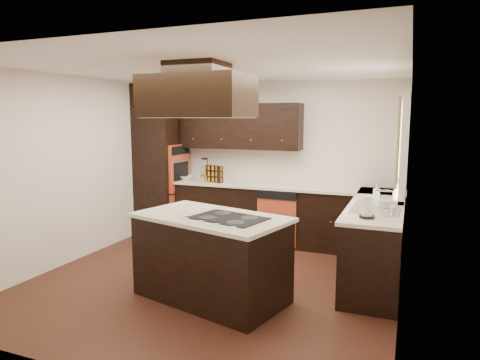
# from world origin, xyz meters

# --- Properties ---
(floor) EXTENTS (4.20, 4.20, 0.02)m
(floor) POSITION_xyz_m (0.00, 0.00, -0.01)
(floor) COLOR #582C1C
(floor) RESTS_ON ground
(ceiling) EXTENTS (4.20, 4.20, 0.02)m
(ceiling) POSITION_xyz_m (0.00, 0.00, 2.51)
(ceiling) COLOR white
(ceiling) RESTS_ON ground
(wall_back) EXTENTS (4.20, 0.02, 2.50)m
(wall_back) POSITION_xyz_m (0.00, 2.11, 1.25)
(wall_back) COLOR silver
(wall_back) RESTS_ON ground
(wall_front) EXTENTS (4.20, 0.02, 2.50)m
(wall_front) POSITION_xyz_m (0.00, -2.11, 1.25)
(wall_front) COLOR silver
(wall_front) RESTS_ON ground
(wall_left) EXTENTS (0.02, 4.20, 2.50)m
(wall_left) POSITION_xyz_m (-2.11, 0.00, 1.25)
(wall_left) COLOR silver
(wall_left) RESTS_ON ground
(wall_right) EXTENTS (0.02, 4.20, 2.50)m
(wall_right) POSITION_xyz_m (2.11, 0.00, 1.25)
(wall_right) COLOR silver
(wall_right) RESTS_ON ground
(oven_column) EXTENTS (0.65, 0.75, 2.12)m
(oven_column) POSITION_xyz_m (-1.78, 1.71, 1.06)
(oven_column) COLOR black
(oven_column) RESTS_ON floor
(wall_oven_face) EXTENTS (0.05, 0.62, 0.78)m
(wall_oven_face) POSITION_xyz_m (-1.43, 1.71, 1.12)
(wall_oven_face) COLOR #D7522D
(wall_oven_face) RESTS_ON oven_column
(base_cabinets_back) EXTENTS (2.93, 0.60, 0.88)m
(base_cabinets_back) POSITION_xyz_m (0.03, 1.80, 0.44)
(base_cabinets_back) COLOR black
(base_cabinets_back) RESTS_ON floor
(base_cabinets_right) EXTENTS (0.60, 2.40, 0.88)m
(base_cabinets_right) POSITION_xyz_m (1.80, 0.90, 0.44)
(base_cabinets_right) COLOR black
(base_cabinets_right) RESTS_ON floor
(countertop_back) EXTENTS (2.93, 0.63, 0.04)m
(countertop_back) POSITION_xyz_m (0.03, 1.79, 0.90)
(countertop_back) COLOR beige
(countertop_back) RESTS_ON base_cabinets_back
(countertop_right) EXTENTS (0.63, 2.40, 0.04)m
(countertop_right) POSITION_xyz_m (1.79, 0.90, 0.90)
(countertop_right) COLOR beige
(countertop_right) RESTS_ON base_cabinets_right
(upper_cabinets) EXTENTS (2.00, 0.34, 0.72)m
(upper_cabinets) POSITION_xyz_m (-0.43, 1.93, 1.81)
(upper_cabinets) COLOR black
(upper_cabinets) RESTS_ON wall_back
(dishwasher_front) EXTENTS (0.60, 0.05, 0.72)m
(dishwasher_front) POSITION_xyz_m (0.33, 1.50, 0.40)
(dishwasher_front) COLOR #D7522D
(dishwasher_front) RESTS_ON floor
(window_frame) EXTENTS (0.06, 1.32, 1.12)m
(window_frame) POSITION_xyz_m (2.07, 0.55, 1.65)
(window_frame) COLOR white
(window_frame) RESTS_ON wall_right
(window_pane) EXTENTS (0.00, 1.20, 1.00)m
(window_pane) POSITION_xyz_m (2.10, 0.55, 1.65)
(window_pane) COLOR white
(window_pane) RESTS_ON wall_right
(curtain_left) EXTENTS (0.02, 0.34, 0.90)m
(curtain_left) POSITION_xyz_m (2.01, 0.13, 1.70)
(curtain_left) COLOR beige
(curtain_left) RESTS_ON wall_right
(curtain_right) EXTENTS (0.02, 0.34, 0.90)m
(curtain_right) POSITION_xyz_m (2.01, 0.97, 1.70)
(curtain_right) COLOR beige
(curtain_right) RESTS_ON wall_right
(sink_rim) EXTENTS (0.52, 0.84, 0.01)m
(sink_rim) POSITION_xyz_m (1.80, 0.55, 0.92)
(sink_rim) COLOR silver
(sink_rim) RESTS_ON countertop_right
(island) EXTENTS (1.73, 1.22, 0.88)m
(island) POSITION_xyz_m (0.20, -0.48, 0.44)
(island) COLOR black
(island) RESTS_ON floor
(island_top) EXTENTS (1.79, 1.29, 0.04)m
(island_top) POSITION_xyz_m (0.20, -0.48, 0.90)
(island_top) COLOR beige
(island_top) RESTS_ON island
(cooktop) EXTENTS (0.84, 0.66, 0.01)m
(cooktop) POSITION_xyz_m (0.43, -0.54, 0.93)
(cooktop) COLOR black
(cooktop) RESTS_ON island_top
(range_hood) EXTENTS (1.05, 0.72, 0.42)m
(range_hood) POSITION_xyz_m (0.10, -0.55, 2.16)
(range_hood) COLOR black
(range_hood) RESTS_ON ceiling
(hood_duct) EXTENTS (0.55, 0.50, 0.13)m
(hood_duct) POSITION_xyz_m (0.10, -0.55, 2.44)
(hood_duct) COLOR black
(hood_duct) RESTS_ON ceiling
(blender_base) EXTENTS (0.15, 0.15, 0.10)m
(blender_base) POSITION_xyz_m (-0.96, 1.72, 0.97)
(blender_base) COLOR silver
(blender_base) RESTS_ON countertop_back
(blender_pitcher) EXTENTS (0.13, 0.13, 0.26)m
(blender_pitcher) POSITION_xyz_m (-0.96, 1.72, 1.15)
(blender_pitcher) COLOR silver
(blender_pitcher) RESTS_ON blender_base
(spice_rack) EXTENTS (0.33, 0.18, 0.27)m
(spice_rack) POSITION_xyz_m (-0.78, 1.69, 1.05)
(spice_rack) COLOR black
(spice_rack) RESTS_ON countertop_back
(mixing_bowl) EXTENTS (0.34, 0.34, 0.07)m
(mixing_bowl) POSITION_xyz_m (-1.37, 1.80, 0.95)
(mixing_bowl) COLOR white
(mixing_bowl) RESTS_ON countertop_back
(soap_bottle) EXTENTS (0.08, 0.08, 0.18)m
(soap_bottle) POSITION_xyz_m (1.75, 1.19, 1.01)
(soap_bottle) COLOR white
(soap_bottle) RESTS_ON countertop_right
(paper_towel) EXTENTS (0.14, 0.14, 0.23)m
(paper_towel) POSITION_xyz_m (1.75, 0.02, 1.04)
(paper_towel) COLOR white
(paper_towel) RESTS_ON countertop_right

